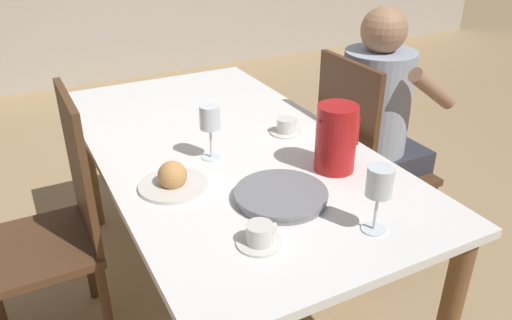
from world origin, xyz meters
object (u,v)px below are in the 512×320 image
chair_opposite (55,226)px  red_pitcher (336,138)px  person_seated (380,118)px  bread_plate (173,179)px  wine_glass_juice (379,185)px  teacup_near_person (260,236)px  chair_person_side (363,162)px  teacup_across (286,127)px  serving_tray (281,196)px  wine_glass_water (210,120)px

chair_opposite → red_pitcher: size_ratio=4.32×
person_seated → bread_plate: bearing=-79.3°
wine_glass_juice → teacup_near_person: wine_glass_juice is taller
chair_person_side → teacup_near_person: bearing=-55.8°
chair_opposite → teacup_across: size_ratio=7.94×
wine_glass_juice → serving_tray: size_ratio=0.69×
chair_person_side → teacup_across: chair_person_side is taller
wine_glass_water → person_seated: bearing=4.1°
teacup_near_person → bread_plate: 0.41m
teacup_near_person → teacup_across: same height
teacup_near_person → chair_opposite: bearing=124.6°
teacup_across → serving_tray: size_ratio=0.43×
chair_person_side → chair_opposite: size_ratio=1.00×
wine_glass_juice → person_seated: bearing=48.6°
teacup_across → wine_glass_juice: bearing=-99.8°
chair_opposite → serving_tray: bearing=-129.0°
serving_tray → red_pitcher: bearing=19.0°
person_seated → red_pitcher: size_ratio=5.13×
bread_plate → teacup_across: bearing=19.9°
chair_opposite → wine_glass_water: 0.68m
teacup_near_person → serving_tray: 0.24m
chair_opposite → teacup_near_person: bearing=-145.4°
chair_opposite → wine_glass_water: chair_opposite is taller
chair_person_side → bread_plate: chair_person_side is taller
red_pitcher → teacup_across: size_ratio=1.84×
teacup_across → serving_tray: (-0.27, -0.43, -0.01)m
chair_person_side → wine_glass_water: chair_person_side is taller
wine_glass_water → wine_glass_juice: (0.23, -0.62, -0.00)m
red_pitcher → bread_plate: 0.56m
chair_opposite → wine_glass_juice: chair_opposite is taller
person_seated → red_pitcher: person_seated is taller
chair_opposite → bread_plate: bearing=-128.0°
chair_person_side → person_seated: (0.10, 0.03, 0.19)m
wine_glass_juice → bread_plate: size_ratio=0.88×
chair_opposite → red_pitcher: 1.05m
person_seated → wine_glass_juice: person_seated is taller
wine_glass_juice → teacup_across: wine_glass_juice is taller
person_seated → serving_tray: size_ratio=4.10×
serving_tray → bread_plate: size_ratio=1.29×
red_pitcher → serving_tray: bearing=-161.0°
serving_tray → teacup_near_person: bearing=-134.3°
bread_plate → wine_glass_water: bearing=34.7°
wine_glass_juice → wine_glass_water: bearing=110.3°
chair_opposite → serving_tray: 0.85m
red_pitcher → teacup_near_person: 0.51m
red_pitcher → wine_glass_juice: 0.37m
bread_plate → red_pitcher: bearing=-14.6°
chair_person_side → teacup_across: size_ratio=7.94×
red_pitcher → bread_plate: size_ratio=1.03×
chair_opposite → wine_glass_water: bearing=-105.4°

